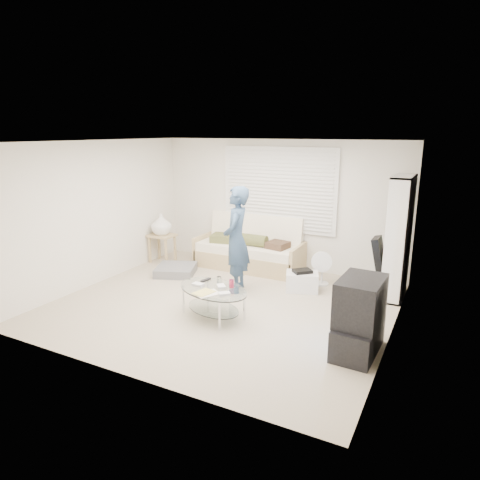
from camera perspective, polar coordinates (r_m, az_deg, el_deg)
The scene contains 13 objects.
ground at distance 6.81m, azimuth -2.26°, elevation -8.57°, with size 5.00×5.00×0.00m, color tan.
room_shell at distance 6.77m, azimuth -0.39°, elevation 5.68°, with size 5.02×4.52×2.51m.
window_blinds at distance 8.33m, azimuth 5.13°, elevation 6.71°, with size 2.32×0.08×1.62m.
futon_sofa at distance 8.46m, azimuth 1.30°, elevation -1.49°, with size 2.12×0.86×1.04m.
grey_floor_pillow at distance 8.25m, azimuth -8.54°, elevation -3.97°, with size 0.70×0.70×0.16m, color slate.
side_table at distance 8.87m, azimuth -10.44°, elevation 1.80°, with size 0.51×0.41×1.02m.
bookshelf at distance 7.27m, azimuth 20.32°, elevation 0.27°, with size 0.31×0.84×1.98m.
guitar_case at distance 7.31m, azimuth 18.16°, elevation -3.99°, with size 0.38×0.37×0.98m.
floor_fan at distance 7.67m, azimuth 10.93°, elevation -3.33°, with size 0.38×0.25×0.61m.
storage_bin at distance 7.38m, azimuth 8.27°, elevation -5.43°, with size 0.63×0.53×0.37m.
tv_unit at distance 5.45m, azimuth 15.58°, elevation -9.87°, with size 0.52×0.90×0.96m.
coffee_table at distance 6.26m, azimuth -3.57°, elevation -7.18°, with size 1.37×1.10×0.56m.
standing_person at distance 7.07m, azimuth -0.49°, elevation -0.01°, with size 0.65×0.43×1.79m, color navy.
Camera 1 is at (3.10, -5.45, 2.66)m, focal length 32.00 mm.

